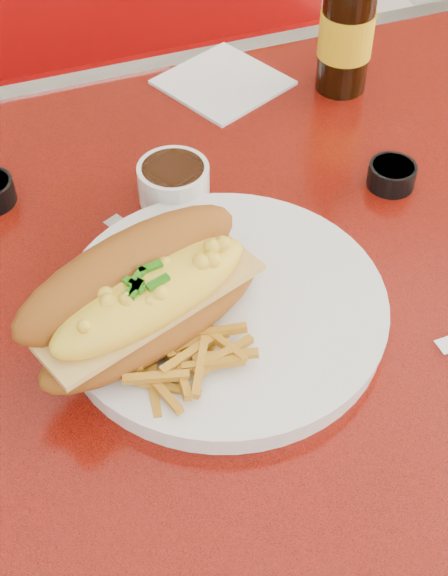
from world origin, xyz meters
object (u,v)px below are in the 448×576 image
object	(u,v)px
booth_bench_far	(82,177)
sauce_cup_right	(392,174)
fork	(158,253)
dinner_plate	(224,308)
mac_hoagie	(144,295)
diner_table	(214,379)
gravy_ramekin	(174,182)
beer_bottle	(348,15)

from	to	relation	value
booth_bench_far	sauce_cup_right	distance (m)	0.92
fork	sauce_cup_right	distance (m)	0.28
dinner_plate	booth_bench_far	bearing A→B (deg)	89.64
mac_hoagie	diner_table	bearing A→B (deg)	13.18
booth_bench_far	mac_hoagie	size ratio (longest dim) A/B	4.72
gravy_ramekin	sauce_cup_right	bearing A→B (deg)	-14.89
fork	beer_bottle	bearing A→B (deg)	-79.41
diner_table	mac_hoagie	xyz separation A→B (m)	(-0.08, -0.05, 0.23)
fork	booth_bench_far	bearing A→B (deg)	-28.88
mac_hoagie	sauce_cup_right	distance (m)	0.34
fork	beer_bottle	world-z (taller)	beer_bottle
dinner_plate	mac_hoagie	bearing A→B (deg)	-176.05
diner_table	booth_bench_far	size ratio (longest dim) A/B	1.03
booth_bench_far	beer_bottle	distance (m)	0.84
sauce_cup_right	beer_bottle	world-z (taller)	beer_bottle
gravy_ramekin	sauce_cup_right	distance (m)	0.24
booth_bench_far	mac_hoagie	distance (m)	1.03
fork	diner_table	bearing A→B (deg)	-155.45
dinner_plate	sauce_cup_right	bearing A→B (deg)	26.04
diner_table	gravy_ramekin	world-z (taller)	gravy_ramekin
diner_table	sauce_cup_right	xyz separation A→B (m)	(0.24, 0.07, 0.18)
diner_table	beer_bottle	bearing A→B (deg)	44.62
fork	gravy_ramekin	bearing A→B (deg)	-52.19
booth_bench_far	mac_hoagie	xyz separation A→B (m)	(-0.08, -0.86, 0.55)
booth_bench_far	fork	distance (m)	0.92
diner_table	dinner_plate	bearing A→B (deg)	-96.55
dinner_plate	beer_bottle	bearing A→B (deg)	48.71
dinner_plate	mac_hoagie	distance (m)	0.09
dinner_plate	fork	world-z (taller)	same
mac_hoagie	beer_bottle	size ratio (longest dim) A/B	0.97
sauce_cup_right	gravy_ramekin	bearing A→B (deg)	165.11
beer_bottle	dinner_plate	bearing A→B (deg)	-131.29
mac_hoagie	dinner_plate	bearing A→B (deg)	-15.67
dinner_plate	sauce_cup_right	xyz separation A→B (m)	(0.24, 0.12, 0.00)
sauce_cup_right	booth_bench_far	bearing A→B (deg)	107.72
gravy_ramekin	diner_table	bearing A→B (deg)	-91.78
fork	sauce_cup_right	bearing A→B (deg)	-108.64
beer_bottle	booth_bench_far	bearing A→B (deg)	116.43
dinner_plate	sauce_cup_right	size ratio (longest dim) A/B	7.34
diner_table	beer_bottle	distance (m)	0.46
sauce_cup_right	beer_bottle	distance (m)	0.22
diner_table	mac_hoagie	world-z (taller)	mac_hoagie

